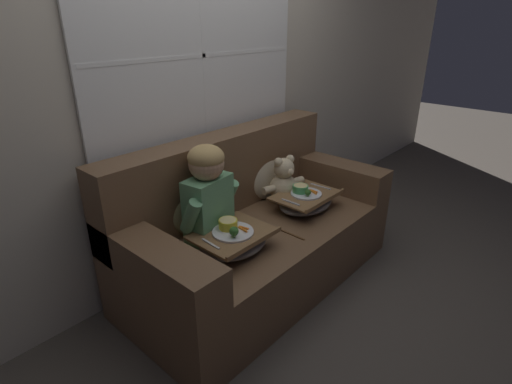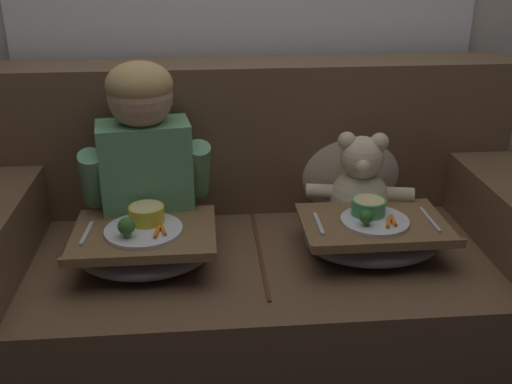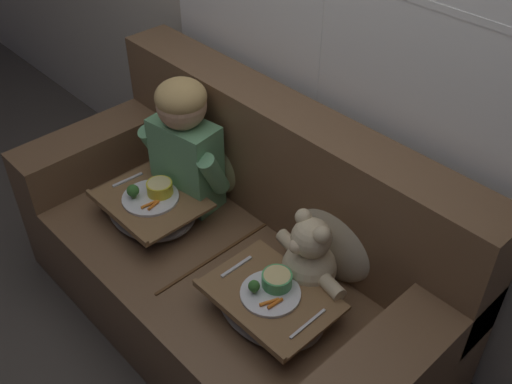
% 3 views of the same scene
% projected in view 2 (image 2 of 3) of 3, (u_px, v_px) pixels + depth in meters
% --- Properties ---
extents(ground_plane, '(14.00, 14.00, 0.00)m').
position_uv_depth(ground_plane, '(258.00, 352.00, 2.15)').
color(ground_plane, '#4C443D').
extents(couch, '(1.87, 0.90, 0.97)m').
position_uv_depth(couch, '(256.00, 257.00, 2.08)').
color(couch, brown).
rests_on(couch, ground_plane).
extents(throw_pillow_behind_child, '(0.39, 0.19, 0.40)m').
position_uv_depth(throw_pillow_behind_child, '(150.00, 167.00, 2.11)').
color(throw_pillow_behind_child, '#898456').
rests_on(throw_pillow_behind_child, couch).
extents(throw_pillow_behind_teddy, '(0.40, 0.19, 0.42)m').
position_uv_depth(throw_pillow_behind_teddy, '(350.00, 161.00, 2.17)').
color(throw_pillow_behind_teddy, '#C1B293').
rests_on(throw_pillow_behind_teddy, couch).
extents(child_figure, '(0.43, 0.23, 0.59)m').
position_uv_depth(child_figure, '(144.00, 144.00, 1.91)').
color(child_figure, '#66A370').
rests_on(child_figure, couch).
extents(teddy_bear, '(0.37, 0.26, 0.34)m').
position_uv_depth(teddy_bear, '(360.00, 188.00, 2.04)').
color(teddy_bear, beige).
rests_on(teddy_bear, couch).
extents(lap_tray_child, '(0.44, 0.36, 0.18)m').
position_uv_depth(lap_tray_child, '(145.00, 245.00, 1.84)').
color(lap_tray_child, slate).
rests_on(lap_tray_child, child_figure).
extents(lap_tray_teddy, '(0.46, 0.33, 0.17)m').
position_uv_depth(lap_tray_teddy, '(373.00, 236.00, 1.90)').
color(lap_tray_teddy, slate).
rests_on(lap_tray_teddy, teddy_bear).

